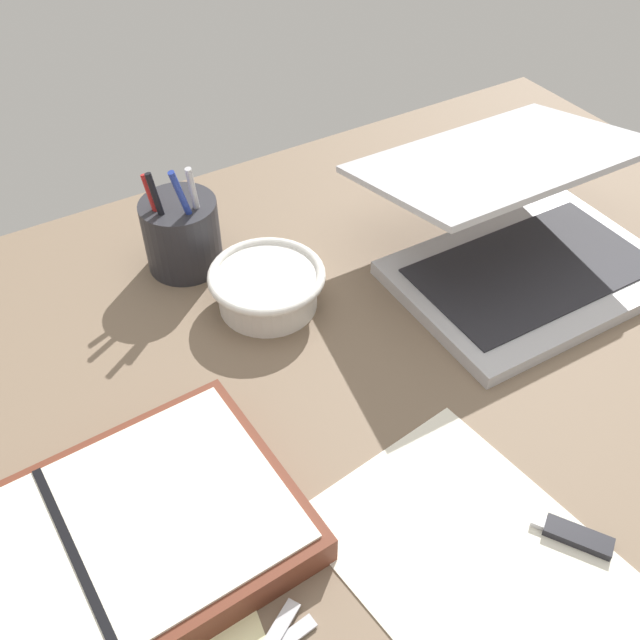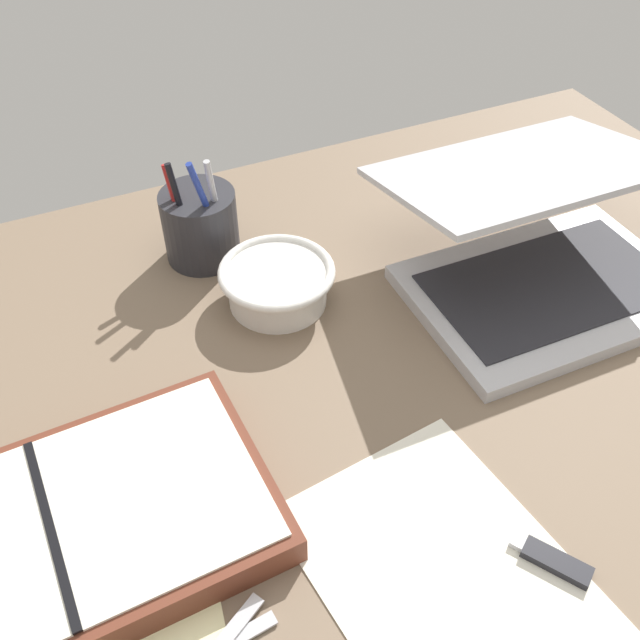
{
  "view_description": "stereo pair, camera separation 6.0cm",
  "coord_description": "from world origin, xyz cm",
  "px_view_note": "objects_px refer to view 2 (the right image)",
  "views": [
    {
      "loc": [
        -27.6,
        -39.09,
        60.75
      ],
      "look_at": [
        0.2,
        7.23,
        9.0
      ],
      "focal_mm": 40.0,
      "sensor_mm": 36.0,
      "label": 1
    },
    {
      "loc": [
        -22.27,
        -41.89,
        60.75
      ],
      "look_at": [
        0.2,
        7.23,
        9.0
      ],
      "focal_mm": 40.0,
      "sensor_mm": 36.0,
      "label": 2
    }
  ],
  "objects_px": {
    "laptop": "(539,249)",
    "bowl": "(280,282)",
    "pen_cup": "(200,225)",
    "planner": "(56,540)"
  },
  "relations": [
    {
      "from": "laptop",
      "to": "planner",
      "type": "relative_size",
      "value": 0.85
    },
    {
      "from": "bowl",
      "to": "pen_cup",
      "type": "xyz_separation_m",
      "value": [
        -0.06,
        0.12,
        0.02
      ]
    },
    {
      "from": "pen_cup",
      "to": "planner",
      "type": "height_order",
      "value": "pen_cup"
    },
    {
      "from": "bowl",
      "to": "pen_cup",
      "type": "distance_m",
      "value": 0.14
    },
    {
      "from": "planner",
      "to": "pen_cup",
      "type": "bearing_deg",
      "value": 52.23
    },
    {
      "from": "bowl",
      "to": "planner",
      "type": "distance_m",
      "value": 0.38
    },
    {
      "from": "bowl",
      "to": "planner",
      "type": "bearing_deg",
      "value": -143.31
    },
    {
      "from": "laptop",
      "to": "bowl",
      "type": "relative_size",
      "value": 2.38
    },
    {
      "from": "laptop",
      "to": "pen_cup",
      "type": "relative_size",
      "value": 2.12
    },
    {
      "from": "laptop",
      "to": "pen_cup",
      "type": "height_order",
      "value": "same"
    }
  ]
}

